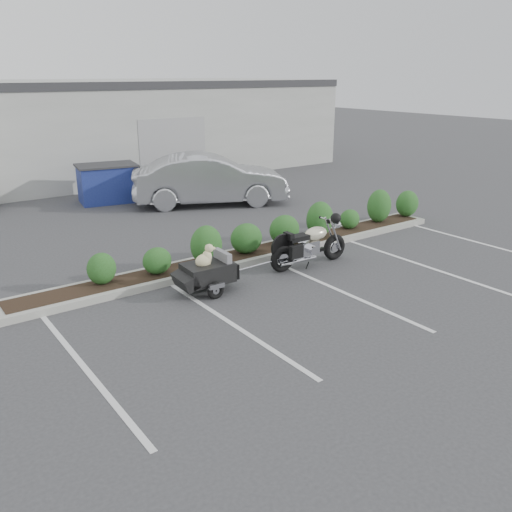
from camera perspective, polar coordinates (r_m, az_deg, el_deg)
ground at (r=11.18m, az=2.13°, el=-4.07°), size 90.00×90.00×0.00m
planter_kerb at (r=13.36m, az=-0.28°, el=0.18°), size 12.00×1.00×0.15m
building at (r=26.00m, az=-22.10°, el=12.29°), size 26.00×10.00×4.00m
motorcycle at (r=12.71m, az=5.68°, el=1.14°), size 2.20×0.74×1.26m
pet_trailer at (r=11.19m, az=-5.17°, el=-1.68°), size 1.75×0.98×1.05m
sedan at (r=18.75m, az=-4.89°, el=8.03°), size 5.50×3.84×1.72m
dumpster at (r=19.79m, az=-15.35°, el=7.43°), size 2.21×1.70×1.32m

